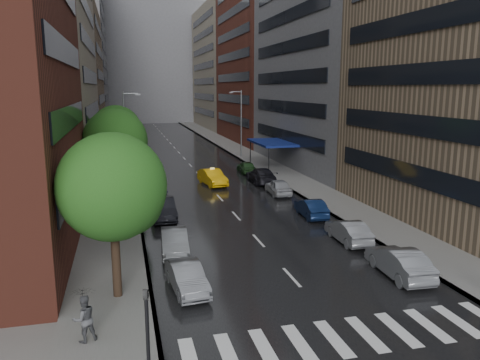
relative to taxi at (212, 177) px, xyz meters
name	(u,v)px	position (x,y,z in m)	size (l,w,h in m)	color
ground	(324,313)	(-0.41, -27.59, -0.79)	(220.00, 220.00, 0.00)	gray
road	(181,154)	(-0.41, 22.41, -0.79)	(14.00, 140.00, 0.01)	black
sidewalk_left	(116,156)	(-9.41, 22.41, -0.72)	(4.00, 140.00, 0.15)	gray
sidewalk_right	(241,152)	(8.59, 22.41, -0.72)	(4.00, 140.00, 0.15)	gray
crosswalk	(350,336)	(-0.21, -29.59, -0.78)	(13.15, 2.80, 0.01)	silver
buildings_left	(69,43)	(-15.41, 31.20, 15.20)	(8.00, 108.00, 38.00)	maroon
buildings_right	(267,52)	(14.59, 29.11, 14.24)	(8.05, 109.10, 36.00)	#937A5B
building_far	(149,63)	(-0.41, 90.41, 15.21)	(40.00, 14.00, 32.00)	slate
tree_near	(112,187)	(-9.01, -23.92, 4.45)	(4.81, 4.81, 7.66)	#382619
tree_mid	(115,141)	(-9.01, -7.21, 4.64)	(4.98, 4.98, 7.94)	#382619
tree_far	(116,131)	(-9.01, 2.73, 4.58)	(4.92, 4.92, 7.85)	#382619
taxi	(212,177)	(0.00, 0.00, 0.00)	(1.68, 4.81, 1.58)	#DB9F0B
parked_cars_left	(159,197)	(-5.81, -7.01, -0.08)	(2.58, 33.74, 1.55)	slate
parked_cars_right	(290,194)	(4.99, -8.64, -0.06)	(2.25, 34.78, 1.55)	slate
ped_black_umbrella	(84,311)	(-10.17, -27.68, 0.58)	(1.08, 0.98, 2.09)	#4C4D51
traffic_light	(147,332)	(-8.01, -31.36, 1.44)	(0.18, 0.15, 3.45)	black
street_lamp_left	(126,136)	(-8.13, 2.41, 4.10)	(1.74, 0.22, 9.00)	gray
street_lamp_right	(241,122)	(7.31, 17.41, 4.10)	(1.74, 0.22, 9.00)	gray
awning	(272,143)	(8.58, 7.41, 2.34)	(4.00, 8.00, 3.12)	navy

